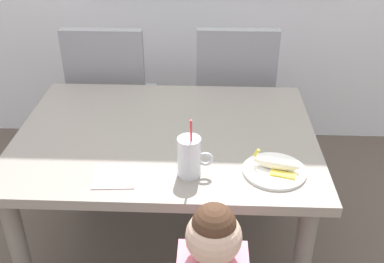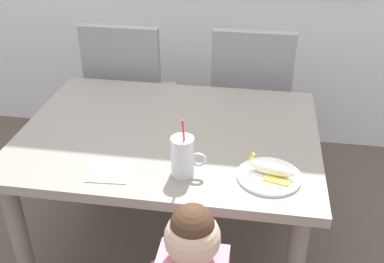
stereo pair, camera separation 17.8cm
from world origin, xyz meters
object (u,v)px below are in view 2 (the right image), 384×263
peeled_banana (272,170)px  snack_plate (269,176)px  dining_chair_left (130,91)px  paper_napkin (110,171)px  dining_table (169,150)px  dining_chair_right (250,97)px  milk_cup (183,158)px

peeled_banana → snack_plate: bearing=-144.1°
dining_chair_left → paper_napkin: size_ratio=6.40×
dining_table → paper_napkin: (-0.15, -0.32, 0.10)m
peeled_banana → dining_table: bearing=148.4°
dining_table → peeled_banana: (0.43, -0.26, 0.13)m
snack_plate → peeled_banana: peeled_banana is taller
dining_chair_right → snack_plate: bearing=95.9°
dining_chair_left → snack_plate: 1.25m
dining_chair_left → dining_chair_right: 0.69m
milk_cup → dining_table: bearing=111.0°
dining_table → paper_napkin: paper_napkin is taller
paper_napkin → peeled_banana: bearing=5.6°
dining_chair_right → milk_cup: (-0.21, -1.00, 0.23)m
dining_table → snack_plate: size_ratio=5.39×
dining_table → snack_plate: snack_plate is taller
paper_napkin → dining_table: bearing=64.3°
dining_chair_right → dining_chair_left: bearing=2.4°
dining_table → dining_chair_left: (-0.37, 0.68, -0.07)m
peeled_banana → dining_chair_left: bearing=130.3°
dining_chair_left → peeled_banana: bearing=130.3°
dining_chair_right → snack_plate: size_ratio=4.17×
dining_chair_right → peeled_banana: (0.11, -0.97, 0.20)m
dining_chair_right → peeled_banana: 1.00m
milk_cup → snack_plate: (0.31, 0.02, -0.06)m
dining_table → dining_chair_right: dining_chair_right is taller
dining_chair_right → snack_plate: dining_chair_right is taller
peeled_banana → paper_napkin: (-0.58, -0.06, -0.03)m
dining_chair_left → milk_cup: size_ratio=3.87×
milk_cup → peeled_banana: size_ratio=1.41×
dining_chair_right → peeled_banana: bearing=96.5°
milk_cup → paper_napkin: (-0.27, -0.03, -0.06)m
dining_chair_right → paper_napkin: 1.15m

